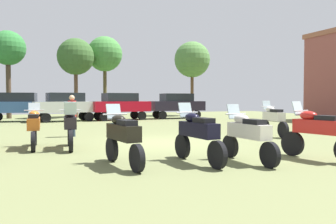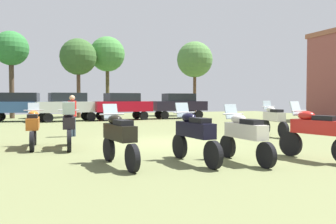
{
  "view_description": "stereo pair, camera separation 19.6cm",
  "coord_description": "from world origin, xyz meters",
  "px_view_note": "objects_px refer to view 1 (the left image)",
  "views": [
    {
      "loc": [
        -4.36,
        -11.47,
        1.6
      ],
      "look_at": [
        0.98,
        2.11,
        1.04
      ],
      "focal_mm": 36.65,
      "sensor_mm": 36.0,
      "label": 1
    },
    {
      "loc": [
        -4.18,
        -11.54,
        1.6
      ],
      "look_at": [
        0.98,
        2.11,
        1.04
      ],
      "focal_mm": 36.65,
      "sensor_mm": 36.0,
      "label": 2
    }
  ],
  "objects_px": {
    "motorcycle_5": "(70,126)",
    "tree_4": "(105,55)",
    "motorcycle_8": "(123,136)",
    "car_3": "(120,104)",
    "person_2": "(72,112)",
    "motorcycle_6": "(34,126)",
    "tree_7": "(8,49)",
    "car_4": "(18,105)",
    "motorcycle_10": "(318,131)",
    "tree_6": "(192,60)",
    "car_5": "(177,104)",
    "tree_1": "(76,57)",
    "motorcycle_3": "(198,133)",
    "motorcycle_9": "(248,134)",
    "motorcycle_11": "(273,119)",
    "car_1": "(65,105)"
  },
  "relations": [
    {
      "from": "motorcycle_5",
      "to": "motorcycle_10",
      "type": "relative_size",
      "value": 1.0
    },
    {
      "from": "motorcycle_5",
      "to": "car_4",
      "type": "xyz_separation_m",
      "value": [
        -2.07,
        14.71,
        0.44
      ]
    },
    {
      "from": "car_1",
      "to": "car_4",
      "type": "relative_size",
      "value": 1.01
    },
    {
      "from": "motorcycle_8",
      "to": "motorcycle_11",
      "type": "distance_m",
      "value": 8.48
    },
    {
      "from": "motorcycle_11",
      "to": "tree_1",
      "type": "bearing_deg",
      "value": 117.2
    },
    {
      "from": "motorcycle_6",
      "to": "motorcycle_10",
      "type": "relative_size",
      "value": 1.0
    },
    {
      "from": "motorcycle_3",
      "to": "motorcycle_8",
      "type": "height_order",
      "value": "motorcycle_3"
    },
    {
      "from": "motorcycle_8",
      "to": "car_5",
      "type": "relative_size",
      "value": 0.5
    },
    {
      "from": "tree_1",
      "to": "tree_4",
      "type": "bearing_deg",
      "value": 22.77
    },
    {
      "from": "tree_6",
      "to": "car_5",
      "type": "bearing_deg",
      "value": -129.08
    },
    {
      "from": "motorcycle_6",
      "to": "motorcycle_8",
      "type": "bearing_deg",
      "value": -61.74
    },
    {
      "from": "motorcycle_8",
      "to": "tree_6",
      "type": "bearing_deg",
      "value": 52.97
    },
    {
      "from": "motorcycle_3",
      "to": "tree_4",
      "type": "distance_m",
      "value": 23.52
    },
    {
      "from": "motorcycle_6",
      "to": "tree_4",
      "type": "xyz_separation_m",
      "value": [
        5.95,
        18.76,
        4.79
      ]
    },
    {
      "from": "car_1",
      "to": "car_3",
      "type": "xyz_separation_m",
      "value": [
        3.91,
        0.07,
        0.0
      ]
    },
    {
      "from": "car_4",
      "to": "tree_4",
      "type": "relative_size",
      "value": 0.63
    },
    {
      "from": "motorcycle_5",
      "to": "person_2",
      "type": "relative_size",
      "value": 1.27
    },
    {
      "from": "motorcycle_3",
      "to": "motorcycle_9",
      "type": "distance_m",
      "value": 1.26
    },
    {
      "from": "motorcycle_6",
      "to": "person_2",
      "type": "relative_size",
      "value": 1.28
    },
    {
      "from": "person_2",
      "to": "tree_7",
      "type": "relative_size",
      "value": 0.25
    },
    {
      "from": "motorcycle_9",
      "to": "car_4",
      "type": "xyz_separation_m",
      "value": [
        -5.97,
        18.7,
        0.46
      ]
    },
    {
      "from": "motorcycle_3",
      "to": "car_4",
      "type": "height_order",
      "value": "car_4"
    },
    {
      "from": "motorcycle_10",
      "to": "motorcycle_5",
      "type": "bearing_deg",
      "value": 130.26
    },
    {
      "from": "tree_6",
      "to": "tree_1",
      "type": "bearing_deg",
      "value": -179.21
    },
    {
      "from": "car_3",
      "to": "motorcycle_11",
      "type": "bearing_deg",
      "value": -172.71
    },
    {
      "from": "tree_1",
      "to": "motorcycle_9",
      "type": "bearing_deg",
      "value": -85.74
    },
    {
      "from": "person_2",
      "to": "motorcycle_8",
      "type": "bearing_deg",
      "value": 54.94
    },
    {
      "from": "tree_1",
      "to": "tree_7",
      "type": "bearing_deg",
      "value": 170.94
    },
    {
      "from": "motorcycle_10",
      "to": "tree_6",
      "type": "distance_m",
      "value": 24.25
    },
    {
      "from": "motorcycle_10",
      "to": "tree_7",
      "type": "bearing_deg",
      "value": 97.8
    },
    {
      "from": "motorcycle_5",
      "to": "tree_6",
      "type": "relative_size",
      "value": 0.32
    },
    {
      "from": "motorcycle_11",
      "to": "car_4",
      "type": "relative_size",
      "value": 0.47
    },
    {
      "from": "motorcycle_3",
      "to": "motorcycle_9",
      "type": "height_order",
      "value": "motorcycle_3"
    },
    {
      "from": "car_3",
      "to": "motorcycle_8",
      "type": "bearing_deg",
      "value": 159.49
    },
    {
      "from": "motorcycle_5",
      "to": "tree_4",
      "type": "bearing_deg",
      "value": -100.1
    },
    {
      "from": "motorcycle_10",
      "to": "tree_7",
      "type": "height_order",
      "value": "tree_7"
    },
    {
      "from": "motorcycle_8",
      "to": "car_1",
      "type": "xyz_separation_m",
      "value": [
        0.15,
        17.13,
        0.45
      ]
    },
    {
      "from": "motorcycle_8",
      "to": "car_3",
      "type": "height_order",
      "value": "car_3"
    },
    {
      "from": "tree_6",
      "to": "person_2",
      "type": "bearing_deg",
      "value": -130.34
    },
    {
      "from": "car_3",
      "to": "car_4",
      "type": "relative_size",
      "value": 1.0
    },
    {
      "from": "motorcycle_5",
      "to": "motorcycle_6",
      "type": "distance_m",
      "value": 1.18
    },
    {
      "from": "motorcycle_6",
      "to": "tree_1",
      "type": "distance_m",
      "value": 18.48
    },
    {
      "from": "tree_1",
      "to": "tree_6",
      "type": "bearing_deg",
      "value": 0.79
    },
    {
      "from": "motorcycle_8",
      "to": "tree_4",
      "type": "bearing_deg",
      "value": 72.15
    },
    {
      "from": "motorcycle_9",
      "to": "motorcycle_11",
      "type": "height_order",
      "value": "motorcycle_11"
    },
    {
      "from": "motorcycle_8",
      "to": "motorcycle_11",
      "type": "height_order",
      "value": "motorcycle_11"
    },
    {
      "from": "motorcycle_10",
      "to": "tree_1",
      "type": "bearing_deg",
      "value": 86.33
    },
    {
      "from": "motorcycle_9",
      "to": "tree_6",
      "type": "bearing_deg",
      "value": 65.23
    },
    {
      "from": "tree_1",
      "to": "tree_7",
      "type": "height_order",
      "value": "tree_7"
    },
    {
      "from": "motorcycle_6",
      "to": "motorcycle_11",
      "type": "relative_size",
      "value": 1.05
    }
  ]
}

